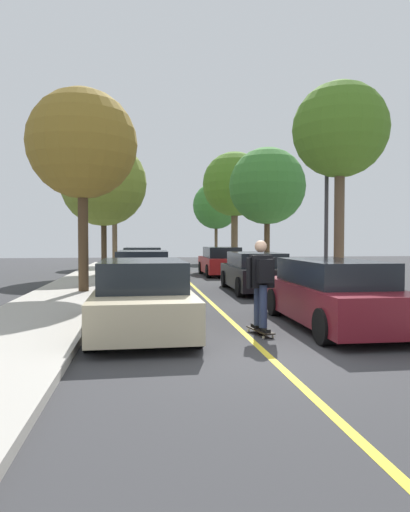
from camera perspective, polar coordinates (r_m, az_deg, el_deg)
ground at (r=7.58m, az=7.49°, el=-11.84°), size 80.00×80.00×0.00m
center_line at (r=11.41m, az=2.18°, el=-7.10°), size 0.12×39.20×0.01m
parked_car_left_nearest at (r=9.23m, az=-7.79°, el=-5.02°), size 2.01×4.47×1.41m
parked_car_left_near at (r=15.38m, az=-7.75°, el=-2.12°), size 2.04×4.25×1.44m
parked_car_left_far at (r=22.00m, az=-7.73°, el=-0.85°), size 2.07×4.20×1.45m
parked_car_right_nearest at (r=9.92m, az=15.50°, el=-4.54°), size 1.83×4.54×1.39m
parked_car_right_near at (r=16.15m, az=6.26°, el=-2.00°), size 1.94×4.46×1.37m
parked_car_right_far at (r=23.13m, az=1.99°, el=-0.71°), size 1.89×4.06×1.44m
street_tree_left_nearest at (r=15.73m, az=-14.99°, el=13.22°), size 3.53×3.53×6.54m
street_tree_left_near at (r=23.53m, az=-12.49°, el=8.80°), size 4.25×4.25×6.60m
street_tree_left_far at (r=32.29m, az=-11.18°, el=7.43°), size 3.25×3.25×6.39m
street_tree_right_nearest at (r=14.62m, az=16.43°, el=14.64°), size 2.81×2.81×6.34m
street_tree_right_near at (r=21.99m, az=7.73°, el=8.57°), size 3.60×3.60×5.99m
street_tree_right_far at (r=29.61m, az=3.69°, el=8.83°), size 4.09×4.09×7.25m
street_tree_right_farthest at (r=36.84m, az=1.39°, el=6.25°), size 3.72×3.72×6.25m
fire_hydrant at (r=11.44m, az=20.54°, el=-4.77°), size 0.20×0.20×0.70m
streetlamp at (r=14.78m, az=14.85°, el=6.48°), size 0.36×0.24×4.89m
skateboard at (r=8.92m, az=6.89°, el=-9.15°), size 0.37×0.87×0.10m
skateboarder at (r=8.75m, az=7.01°, el=-2.90°), size 0.59×0.71×1.70m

